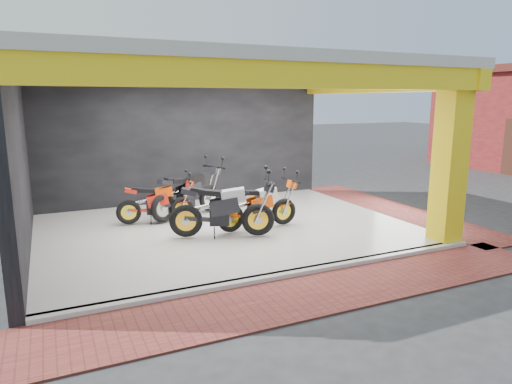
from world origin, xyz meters
The scene contains 15 objects.
ground centered at (0.00, 0.00, 0.00)m, with size 80.00×80.00×0.00m, color #2D2D30.
showroom_floor centered at (0.00, 2.00, 0.05)m, with size 8.00×6.00×0.10m, color white.
showroom_ceiling centered at (0.00, 2.00, 3.60)m, with size 8.40×6.40×0.20m, color beige.
back_wall centered at (0.00, 5.10, 1.75)m, with size 8.20×0.20×3.50m, color black.
left_wall centered at (-4.10, 2.00, 1.75)m, with size 0.20×6.20×3.50m, color black.
corner_column centered at (3.75, -0.75, 1.75)m, with size 0.50×0.50×3.50m, color yellow.
header_beam_front centered at (0.00, -1.00, 3.30)m, with size 8.40×0.30×0.40m, color yellow.
header_beam_right centered at (4.00, 2.00, 3.30)m, with size 0.30×6.40×0.40m, color yellow.
floor_kerb centered at (0.00, -1.02, 0.05)m, with size 8.00×0.20×0.10m, color white.
paver_front centered at (0.00, -1.80, 0.01)m, with size 9.00×1.40×0.03m, color brown.
paver_right centered at (4.80, 2.00, 0.01)m, with size 1.40×7.00×0.03m, color brown.
moto_hero centered at (1.23, 1.55, 0.72)m, with size 2.04×0.76×1.25m, color #FF520A, non-canonical shape.
moto_row_a centered at (0.33, 0.99, 0.81)m, with size 2.31×0.86×1.41m, color black, non-canonical shape.
moto_row_b centered at (0.12, 3.48, 0.79)m, with size 2.25×0.83×1.38m, color black, non-canonical shape.
moto_row_c centered at (-0.77, 2.90, 0.68)m, with size 1.88×0.70×1.15m, color red, non-canonical shape.
Camera 1 is at (-3.56, -7.35, 2.93)m, focal length 32.00 mm.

